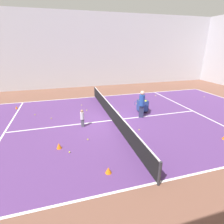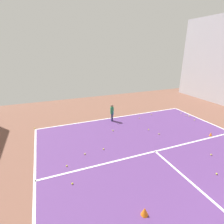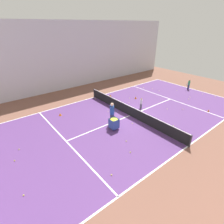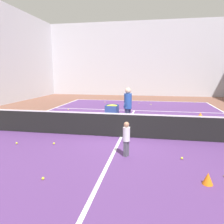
{
  "view_description": "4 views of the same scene",
  "coord_description": "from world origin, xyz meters",
  "views": [
    {
      "loc": [
        9.89,
        -2.85,
        4.52
      ],
      "look_at": [
        0.0,
        0.0,
        0.58
      ],
      "focal_mm": 28.0,
      "sensor_mm": 36.0,
      "label": 1
    },
    {
      "loc": [
        4.93,
        0.11,
        4.93
      ],
      "look_at": [
        0.54,
        -10.74,
        0.69
      ],
      "focal_mm": 28.0,
      "sensor_mm": 36.0,
      "label": 2
    },
    {
      "loc": [
        -9.89,
        9.94,
        7.44
      ],
      "look_at": [
        0.02,
        2.02,
        0.99
      ],
      "focal_mm": 28.0,
      "sensor_mm": 36.0,
      "label": 3
    },
    {
      "loc": [
        1.15,
        -8.2,
        2.52
      ],
      "look_at": [
        -0.84,
        2.51,
        0.53
      ],
      "focal_mm": 35.0,
      "sensor_mm": 36.0,
      "label": 4
    }
  ],
  "objects": [
    {
      "name": "ground_plane",
      "position": [
        0.0,
        0.0,
        0.0
      ],
      "size": [
        35.73,
        35.73,
        0.0
      ],
      "primitive_type": "plane",
      "color": "brown"
    },
    {
      "name": "court_playing_area",
      "position": [
        0.0,
        0.0,
        0.0
      ],
      "size": [
        11.37,
        22.52,
        0.0
      ],
      "color": "#563370",
      "rests_on": "ground"
    },
    {
      "name": "line_baseline_far",
      "position": [
        0.0,
        11.26,
        0.01
      ],
      "size": [
        11.37,
        0.1,
        0.0
      ],
      "primitive_type": "cube",
      "color": "white",
      "rests_on": "ground"
    },
    {
      "name": "line_service_far",
      "position": [
        0.0,
        6.19,
        0.01
      ],
      "size": [
        11.37,
        0.1,
        0.0
      ],
      "primitive_type": "cube",
      "color": "white",
      "rests_on": "ground"
    },
    {
      "name": "line_centre_service",
      "position": [
        0.0,
        0.0,
        0.01
      ],
      "size": [
        0.1,
        12.38,
        0.0
      ],
      "primitive_type": "cube",
      "color": "white",
      "rests_on": "ground"
    },
    {
      "name": "hall_enclosure_far",
      "position": [
        0.0,
        15.94,
        3.92
      ],
      "size": [
        20.58,
        0.15,
        7.84
      ],
      "color": "silver",
      "rests_on": "ground"
    },
    {
      "name": "tennis_net",
      "position": [
        0.0,
        0.0,
        0.5
      ],
      "size": [
        11.67,
        0.1,
        0.96
      ],
      "color": "#2D2D33",
      "rests_on": "ground"
    },
    {
      "name": "coach_at_net",
      "position": [
        0.02,
        2.01,
        1.04
      ],
      "size": [
        0.47,
        0.73,
        1.81
      ],
      "rotation": [
        0.0,
        0.0,
        -1.94
      ],
      "color": "#2D3351",
      "rests_on": "ground"
    },
    {
      "name": "child_midcourt",
      "position": [
        0.42,
        -1.92,
        0.61
      ],
      "size": [
        0.28,
        0.28,
        1.07
      ],
      "rotation": [
        0.0,
        0.0,
        1.16
      ],
      "color": "#4C4C56",
      "rests_on": "ground"
    },
    {
      "name": "ball_cart",
      "position": [
        -0.84,
        2.51,
        0.65
      ],
      "size": [
        0.62,
        0.64,
        0.91
      ],
      "color": "#2D478C",
      "rests_on": "ground"
    },
    {
      "name": "training_cone_1",
      "position": [
        3.92,
        4.9,
        0.12
      ],
      "size": [
        0.26,
        0.26,
        0.23
      ],
      "primitive_type": "cone",
      "color": "orange",
      "rests_on": "ground"
    },
    {
      "name": "training_cone_2",
      "position": [
        2.45,
        -3.28,
        0.14
      ],
      "size": [
        0.24,
        0.24,
        0.28
      ],
      "primitive_type": "cone",
      "color": "orange",
      "rests_on": "ground"
    },
    {
      "name": "tennis_ball_0",
      "position": [
        0.1,
        9.51,
        0.04
      ],
      "size": [
        0.07,
        0.07,
        0.07
      ],
      "primitive_type": "sphere",
      "color": "yellow",
      "rests_on": "ground"
    },
    {
      "name": "tennis_ball_4",
      "position": [
        -3.73,
        3.5,
        0.04
      ],
      "size": [
        0.07,
        0.07,
        0.07
      ],
      "primitive_type": "sphere",
      "color": "yellow",
      "rests_on": "ground"
    },
    {
      "name": "tennis_ball_5",
      "position": [
        -2.22,
        -1.3,
        0.04
      ],
      "size": [
        0.07,
        0.07,
        0.07
      ],
      "primitive_type": "sphere",
      "color": "yellow",
      "rests_on": "ground"
    },
    {
      "name": "tennis_ball_6",
      "position": [
        -3.54,
        -1.52,
        0.04
      ],
      "size": [
        0.07,
        0.07,
        0.07
      ],
      "primitive_type": "sphere",
      "color": "yellow",
      "rests_on": "ground"
    },
    {
      "name": "tennis_ball_7",
      "position": [
        -2.78,
        9.73,
        0.04
      ],
      "size": [
        0.07,
        0.07,
        0.07
      ],
      "primitive_type": "sphere",
      "color": "yellow",
      "rests_on": "ground"
    },
    {
      "name": "tennis_ball_8",
      "position": [
        1.78,
        1.09,
        0.04
      ],
      "size": [
        0.07,
        0.07,
        0.07
      ],
      "primitive_type": "sphere",
      "color": "yellow",
      "rests_on": "ground"
    },
    {
      "name": "tennis_ball_9",
      "position": [
        2.07,
        -1.88,
        0.04
      ],
      "size": [
        0.07,
        0.07,
        0.07
      ],
      "primitive_type": "sphere",
      "color": "yellow",
      "rests_on": "ground"
    },
    {
      "name": "tennis_ball_10",
      "position": [
        -2.68,
        2.89,
        0.04
      ],
      "size": [
        0.07,
        0.07,
        0.07
      ],
      "primitive_type": "sphere",
      "color": "yellow",
      "rests_on": "ground"
    },
    {
      "name": "tennis_ball_14",
      "position": [
        4.69,
        10.9,
        0.04
      ],
      "size": [
        0.07,
        0.07,
        0.07
      ],
      "primitive_type": "sphere",
      "color": "yellow",
      "rests_on": "ground"
    },
    {
      "name": "tennis_ball_17",
      "position": [
        -1.19,
        0.81,
        0.04
      ],
      "size": [
        0.07,
        0.07,
        0.07
      ],
      "primitive_type": "sphere",
      "color": "yellow",
      "rests_on": "ground"
    },
    {
      "name": "tennis_ball_20",
      "position": [
        1.07,
        9.03,
        0.04
      ],
      "size": [
        0.07,
        0.07,
        0.07
      ],
      "primitive_type": "sphere",
      "color": "yellow",
      "rests_on": "ground"
    },
    {
      "name": "tennis_ball_23",
      "position": [
        -4.43,
        5.62,
        0.04
      ],
      "size": [
        0.07,
        0.07,
        0.07
      ],
      "primitive_type": "sphere",
      "color": "yellow",
      "rests_on": "ground"
    },
    {
      "name": "tennis_ball_28",
      "position": [
        -1.34,
        -3.77,
        0.04
      ],
      "size": [
        0.07,
        0.07,
        0.07
      ],
      "primitive_type": "sphere",
      "color": "yellow",
      "rests_on": "ground"
    }
  ]
}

